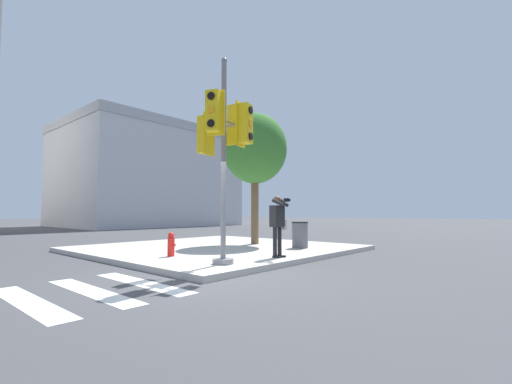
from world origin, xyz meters
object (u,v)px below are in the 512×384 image
object	(u,v)px
person_photographer	(278,221)
street_tree	(255,149)
traffic_signal_pole	(225,139)
fire_hydrant	(171,244)
trash_bin	(300,235)

from	to	relation	value
person_photographer	street_tree	world-z (taller)	street_tree
traffic_signal_pole	person_photographer	distance (m)	2.63
traffic_signal_pole	fire_hydrant	bearing A→B (deg)	89.69
fire_hydrant	trash_bin	size ratio (longest dim) A/B	0.74
traffic_signal_pole	fire_hydrant	size ratio (longest dim) A/B	7.50
street_tree	trash_bin	xyz separation A→B (m)	(-0.11, -2.11, -3.17)
street_tree	fire_hydrant	bearing A→B (deg)	-170.18
traffic_signal_pole	person_photographer	bearing A→B (deg)	-6.68
street_tree	trash_bin	distance (m)	3.81
traffic_signal_pole	trash_bin	xyz separation A→B (m)	(4.16, 0.71, -2.46)
fire_hydrant	trash_bin	xyz separation A→B (m)	(4.15, -1.38, 0.12)
traffic_signal_pole	trash_bin	distance (m)	4.88
fire_hydrant	street_tree	bearing A→B (deg)	9.82
person_photographer	fire_hydrant	distance (m)	2.95
person_photographer	trash_bin	xyz separation A→B (m)	(2.40, 0.91, -0.52)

